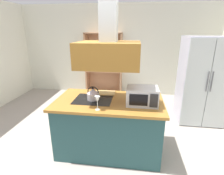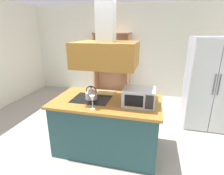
{
  "view_description": "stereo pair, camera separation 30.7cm",
  "coord_description": "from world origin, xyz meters",
  "px_view_note": "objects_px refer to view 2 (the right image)",
  "views": [
    {
      "loc": [
        0.6,
        -2.48,
        1.96
      ],
      "look_at": [
        0.2,
        0.41,
        1.0
      ],
      "focal_mm": 28.11,
      "sensor_mm": 36.0,
      "label": 1
    },
    {
      "loc": [
        0.9,
        -2.42,
        1.96
      ],
      "look_at": [
        0.2,
        0.41,
        1.0
      ],
      "focal_mm": 28.11,
      "sensor_mm": 36.0,
      "label": 2
    }
  ],
  "objects_px": {
    "dish_cabinet": "(112,68)",
    "wine_glass_on_counter": "(92,99)",
    "kettle": "(91,93)",
    "microwave": "(139,97)",
    "cutting_board": "(105,93)",
    "refrigerator": "(210,84)"
  },
  "relations": [
    {
      "from": "microwave",
      "to": "dish_cabinet",
      "type": "bearing_deg",
      "value": 111.18
    },
    {
      "from": "cutting_board",
      "to": "microwave",
      "type": "xyz_separation_m",
      "value": [
        0.63,
        -0.38,
        0.12
      ]
    },
    {
      "from": "dish_cabinet",
      "to": "refrigerator",
      "type": "bearing_deg",
      "value": -30.52
    },
    {
      "from": "dish_cabinet",
      "to": "wine_glass_on_counter",
      "type": "distance_m",
      "value": 3.13
    },
    {
      "from": "wine_glass_on_counter",
      "to": "microwave",
      "type": "bearing_deg",
      "value": 25.5
    },
    {
      "from": "dish_cabinet",
      "to": "cutting_board",
      "type": "bearing_deg",
      "value": -79.29
    },
    {
      "from": "kettle",
      "to": "wine_glass_on_counter",
      "type": "relative_size",
      "value": 1.05
    },
    {
      "from": "cutting_board",
      "to": "refrigerator",
      "type": "bearing_deg",
      "value": 27.38
    },
    {
      "from": "dish_cabinet",
      "to": "kettle",
      "type": "bearing_deg",
      "value": -83.37
    },
    {
      "from": "cutting_board",
      "to": "wine_glass_on_counter",
      "type": "relative_size",
      "value": 1.65
    },
    {
      "from": "refrigerator",
      "to": "cutting_board",
      "type": "relative_size",
      "value": 5.43
    },
    {
      "from": "cutting_board",
      "to": "dish_cabinet",
      "type": "bearing_deg",
      "value": 100.71
    },
    {
      "from": "refrigerator",
      "to": "kettle",
      "type": "distance_m",
      "value": 2.46
    },
    {
      "from": "cutting_board",
      "to": "wine_glass_on_counter",
      "type": "bearing_deg",
      "value": -89.15
    },
    {
      "from": "dish_cabinet",
      "to": "cutting_board",
      "type": "height_order",
      "value": "dish_cabinet"
    },
    {
      "from": "dish_cabinet",
      "to": "wine_glass_on_counter",
      "type": "bearing_deg",
      "value": -81.39
    },
    {
      "from": "dish_cabinet",
      "to": "kettle",
      "type": "distance_m",
      "value": 2.74
    },
    {
      "from": "kettle",
      "to": "wine_glass_on_counter",
      "type": "distance_m",
      "value": 0.4
    },
    {
      "from": "refrigerator",
      "to": "dish_cabinet",
      "type": "height_order",
      "value": "dish_cabinet"
    },
    {
      "from": "dish_cabinet",
      "to": "cutting_board",
      "type": "xyz_separation_m",
      "value": [
        0.46,
        -2.42,
        0.07
      ]
    },
    {
      "from": "dish_cabinet",
      "to": "microwave",
      "type": "bearing_deg",
      "value": -68.82
    },
    {
      "from": "cutting_board",
      "to": "microwave",
      "type": "distance_m",
      "value": 0.74
    }
  ]
}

